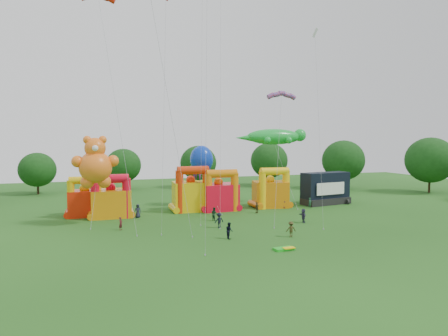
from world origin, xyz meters
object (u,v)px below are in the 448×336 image
object	(u,v)px
stage_trailer	(325,189)
spectator_0	(138,211)
teddy_bear_kite	(95,169)
bouncy_castle_2	(191,194)
gecko_kite	(280,155)
bouncy_castle_0	(85,201)
spectator_4	(257,208)
octopus_kite	(205,172)

from	to	relation	value
stage_trailer	spectator_0	world-z (taller)	stage_trailer
stage_trailer	teddy_bear_kite	world-z (taller)	teddy_bear_kite
bouncy_castle_2	gecko_kite	xyz separation A→B (m)	(15.07, 0.32, 5.70)
bouncy_castle_2	teddy_bear_kite	bearing A→B (deg)	-155.17
bouncy_castle_0	spectator_4	bearing A→B (deg)	-12.42
gecko_kite	spectator_0	distance (m)	24.79
spectator_0	spectator_4	xyz separation A→B (m)	(17.26, -1.95, -0.14)
spectator_4	teddy_bear_kite	bearing A→B (deg)	-19.68
bouncy_castle_0	spectator_0	xyz separation A→B (m)	(7.05, -3.41, -1.27)
stage_trailer	gecko_kite	distance (m)	10.03
spectator_4	spectator_0	bearing A→B (deg)	-30.20
gecko_kite	bouncy_castle_2	bearing A→B (deg)	-178.78
bouncy_castle_2	stage_trailer	xyz separation A→B (m)	(23.27, -0.58, -0.02)
spectator_0	spectator_4	size ratio (longest dim) A/B	1.17
octopus_kite	spectator_0	size ratio (longest dim) A/B	5.61
bouncy_castle_2	stage_trailer	size ratio (longest dim) A/B	0.78
stage_trailer	octopus_kite	size ratio (longest dim) A/B	0.84
teddy_bear_kite	bouncy_castle_0	bearing A→B (deg)	102.04
bouncy_castle_0	gecko_kite	xyz separation A→B (m)	(30.49, -0.22, 6.11)
bouncy_castle_0	teddy_bear_kite	distance (m)	8.73
stage_trailer	teddy_bear_kite	bearing A→B (deg)	-171.03
teddy_bear_kite	spectator_4	world-z (taller)	teddy_bear_kite
bouncy_castle_0	stage_trailer	world-z (taller)	bouncy_castle_0
spectator_0	spectator_4	world-z (taller)	spectator_0
teddy_bear_kite	octopus_kite	world-z (taller)	teddy_bear_kite
teddy_bear_kite	gecko_kite	world-z (taller)	gecko_kite
teddy_bear_kite	spectator_4	xyz separation A→B (m)	(22.82, 1.63, -6.43)
spectator_0	bouncy_castle_2	bearing A→B (deg)	33.65
gecko_kite	bouncy_castle_0	bearing A→B (deg)	179.59
gecko_kite	spectator_0	world-z (taller)	gecko_kite
bouncy_castle_2	teddy_bear_kite	distance (m)	16.03
stage_trailer	teddy_bear_kite	size ratio (longest dim) A/B	0.78
teddy_bear_kite	gecko_kite	bearing A→B (deg)	13.13
bouncy_castle_2	stage_trailer	world-z (taller)	bouncy_castle_2
gecko_kite	spectator_4	bearing A→B (deg)	-140.27
octopus_kite	spectator_4	size ratio (longest dim) A/B	6.57
teddy_bear_kite	spectator_0	bearing A→B (deg)	32.75
bouncy_castle_0	gecko_kite	bearing A→B (deg)	-0.41
bouncy_castle_2	stage_trailer	distance (m)	23.28
bouncy_castle_0	teddy_bear_kite	xyz separation A→B (m)	(1.49, -6.98, 5.02)
teddy_bear_kite	octopus_kite	distance (m)	19.19
stage_trailer	octopus_kite	xyz separation A→B (m)	(-20.38, 3.23, 3.07)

